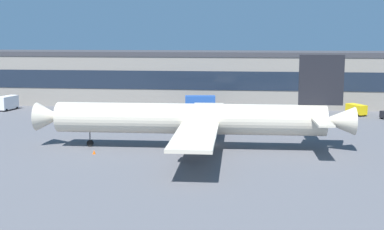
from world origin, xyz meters
TOP-DOWN VIEW (x-y plane):
  - ground_plane at (0.00, 0.00)m, footprint 600.00×600.00m
  - terminal_building at (0.00, 52.52)m, footprint 162.34×17.16m
  - airliner at (-1.86, -2.96)m, footprint 52.91×45.22m
  - baggage_tug at (-11.66, 31.63)m, footprint 3.78×2.41m
  - crew_van at (31.85, 37.46)m, footprint 4.46×5.61m
  - catering_truck at (-5.08, 36.85)m, footprint 7.46×3.44m
  - stair_truck at (-53.37, 35.65)m, footprint 3.43×6.33m
  - traffic_cone_0 at (-17.27, -8.99)m, footprint 0.52×0.52m

SIDE VIEW (x-z plane):
  - ground_plane at x=0.00m, z-range 0.00..0.00m
  - traffic_cone_0 at x=-17.27m, z-range 0.00..0.65m
  - baggage_tug at x=-11.66m, z-range 0.16..2.01m
  - crew_van at x=31.85m, z-range 0.18..2.73m
  - stair_truck at x=-53.37m, z-range 0.20..3.75m
  - catering_truck at x=-5.08m, z-range 0.22..4.37m
  - airliner at x=-1.86m, z-range -2.82..12.78m
  - terminal_building at x=0.00m, z-range 0.02..14.38m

